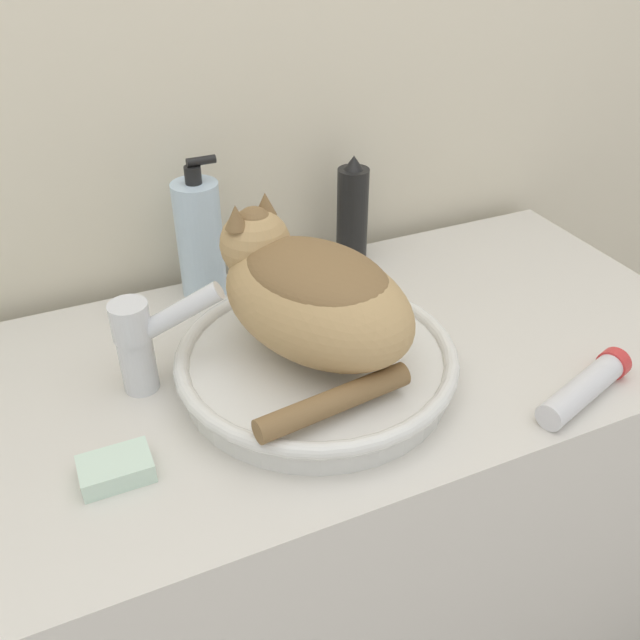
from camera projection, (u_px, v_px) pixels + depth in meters
name	position (u px, v px, depth m)	size (l,w,h in m)	color
wall_back	(180.00, 1.00, 0.91)	(8.00, 0.05, 2.40)	beige
vanity_counter	(284.00, 560.00, 1.12)	(1.25, 0.53, 0.80)	beige
sink_basin	(316.00, 363.00, 0.86)	(0.36, 0.36, 0.05)	silver
cat	(310.00, 293.00, 0.81)	(0.26, 0.31, 0.17)	tan
faucet	(144.00, 339.00, 0.82)	(0.14, 0.07, 0.15)	silver
hairspray_can_black	(352.00, 214.00, 1.09)	(0.05, 0.05, 0.18)	black
soap_pump_bottle	(200.00, 239.00, 1.00)	(0.07, 0.07, 0.22)	silver
cream_tube	(585.00, 387.00, 0.83)	(0.17, 0.09, 0.04)	silver
soap_bar	(116.00, 469.00, 0.73)	(0.08, 0.05, 0.02)	silver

